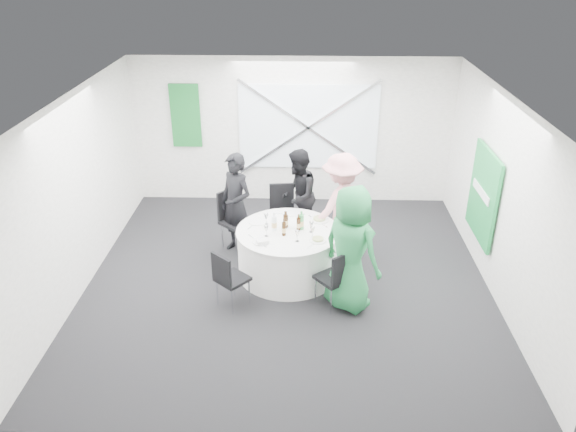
{
  "coord_description": "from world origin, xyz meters",
  "views": [
    {
      "loc": [
        0.22,
        -7.21,
        4.68
      ],
      "look_at": [
        0.0,
        0.2,
        1.0
      ],
      "focal_mm": 35.0,
      "sensor_mm": 36.0,
      "label": 1
    }
  ],
  "objects_px": {
    "chair_back": "(282,208)",
    "chair_back_left": "(233,215)",
    "person_man_back_left": "(236,204)",
    "chair_back_right": "(347,228)",
    "person_woman_pink": "(341,206)",
    "clear_water_bottle": "(274,223)",
    "person_man_back": "(298,196)",
    "chair_front_left": "(228,276)",
    "person_woman_green": "(351,249)",
    "banquet_table": "(288,252)",
    "green_water_bottle": "(301,222)",
    "chair_front_right": "(337,275)"
  },
  "relations": [
    {
      "from": "banquet_table",
      "to": "person_woman_pink",
      "type": "bearing_deg",
      "value": 38.03
    },
    {
      "from": "chair_front_left",
      "to": "clear_water_bottle",
      "type": "xyz_separation_m",
      "value": [
        0.6,
        0.89,
        0.37
      ]
    },
    {
      "from": "banquet_table",
      "to": "clear_water_bottle",
      "type": "distance_m",
      "value": 0.54
    },
    {
      "from": "banquet_table",
      "to": "green_water_bottle",
      "type": "bearing_deg",
      "value": 15.82
    },
    {
      "from": "chair_front_left",
      "to": "person_man_back_left",
      "type": "bearing_deg",
      "value": -46.17
    },
    {
      "from": "chair_front_left",
      "to": "person_woman_green",
      "type": "relative_size",
      "value": 0.48
    },
    {
      "from": "person_woman_green",
      "to": "chair_front_right",
      "type": "bearing_deg",
      "value": 60.94
    },
    {
      "from": "chair_back_left",
      "to": "green_water_bottle",
      "type": "xyz_separation_m",
      "value": [
        1.12,
        -0.77,
        0.28
      ]
    },
    {
      "from": "green_water_bottle",
      "to": "person_woman_pink",
      "type": "bearing_deg",
      "value": 43.23
    },
    {
      "from": "clear_water_bottle",
      "to": "chair_back_left",
      "type": "bearing_deg",
      "value": 130.87
    },
    {
      "from": "chair_back",
      "to": "chair_front_left",
      "type": "relative_size",
      "value": 1.11
    },
    {
      "from": "person_man_back",
      "to": "clear_water_bottle",
      "type": "bearing_deg",
      "value": -9.53
    },
    {
      "from": "person_woman_pink",
      "to": "person_woman_green",
      "type": "distance_m",
      "value": 1.45
    },
    {
      "from": "chair_back",
      "to": "person_woman_pink",
      "type": "distance_m",
      "value": 1.14
    },
    {
      "from": "person_man_back",
      "to": "person_woman_green",
      "type": "bearing_deg",
      "value": 26.87
    },
    {
      "from": "chair_front_right",
      "to": "green_water_bottle",
      "type": "xyz_separation_m",
      "value": [
        -0.5,
        0.92,
        0.34
      ]
    },
    {
      "from": "chair_back",
      "to": "chair_back_right",
      "type": "xyz_separation_m",
      "value": [
        1.05,
        -0.66,
        -0.02
      ]
    },
    {
      "from": "chair_back_right",
      "to": "clear_water_bottle",
      "type": "bearing_deg",
      "value": -94.38
    },
    {
      "from": "chair_front_right",
      "to": "chair_front_left",
      "type": "height_order",
      "value": "chair_front_right"
    },
    {
      "from": "chair_back",
      "to": "chair_back_left",
      "type": "relative_size",
      "value": 0.95
    },
    {
      "from": "chair_back",
      "to": "person_woman_pink",
      "type": "xyz_separation_m",
      "value": [
        0.96,
        -0.54,
        0.31
      ]
    },
    {
      "from": "chair_front_right",
      "to": "person_woman_green",
      "type": "height_order",
      "value": "person_woman_green"
    },
    {
      "from": "person_woman_green",
      "to": "clear_water_bottle",
      "type": "xyz_separation_m",
      "value": [
        -1.08,
        0.8,
        -0.03
      ]
    },
    {
      "from": "chair_back_right",
      "to": "person_woman_pink",
      "type": "xyz_separation_m",
      "value": [
        -0.1,
        0.12,
        0.32
      ]
    },
    {
      "from": "chair_front_left",
      "to": "person_woman_pink",
      "type": "bearing_deg",
      "value": -94.68
    },
    {
      "from": "chair_front_right",
      "to": "person_woman_pink",
      "type": "relative_size",
      "value": 0.52
    },
    {
      "from": "person_man_back",
      "to": "person_woman_green",
      "type": "xyz_separation_m",
      "value": [
        0.74,
        -1.98,
        0.11
      ]
    },
    {
      "from": "chair_back_right",
      "to": "person_woman_pink",
      "type": "height_order",
      "value": "person_woman_pink"
    },
    {
      "from": "chair_back",
      "to": "person_woman_green",
      "type": "height_order",
      "value": "person_woman_green"
    },
    {
      "from": "person_man_back_left",
      "to": "person_woman_green",
      "type": "distance_m",
      "value": 2.29
    },
    {
      "from": "banquet_table",
      "to": "person_woman_green",
      "type": "relative_size",
      "value": 0.86
    },
    {
      "from": "chair_back",
      "to": "person_man_back_left",
      "type": "height_order",
      "value": "person_man_back_left"
    },
    {
      "from": "chair_front_left",
      "to": "chair_back_right",
      "type": "bearing_deg",
      "value": -98.71
    },
    {
      "from": "banquet_table",
      "to": "chair_front_left",
      "type": "distance_m",
      "value": 1.21
    },
    {
      "from": "chair_back_left",
      "to": "person_woman_green",
      "type": "bearing_deg",
      "value": -90.44
    },
    {
      "from": "banquet_table",
      "to": "clear_water_bottle",
      "type": "height_order",
      "value": "clear_water_bottle"
    },
    {
      "from": "chair_front_right",
      "to": "banquet_table",
      "type": "bearing_deg",
      "value": -90.0
    },
    {
      "from": "person_man_back_left",
      "to": "chair_back_right",
      "type": "bearing_deg",
      "value": 33.51
    },
    {
      "from": "chair_back_right",
      "to": "person_woman_pink",
      "type": "distance_m",
      "value": 0.36
    },
    {
      "from": "chair_back_right",
      "to": "person_man_back",
      "type": "xyz_separation_m",
      "value": [
        -0.79,
        0.66,
        0.25
      ]
    },
    {
      "from": "chair_back_left",
      "to": "chair_front_left",
      "type": "xyz_separation_m",
      "value": [
        0.12,
        -1.71,
        -0.09
      ]
    },
    {
      "from": "chair_back",
      "to": "person_woman_green",
      "type": "distance_m",
      "value": 2.25
    },
    {
      "from": "chair_back_right",
      "to": "chair_front_left",
      "type": "xyz_separation_m",
      "value": [
        -1.72,
        -1.41,
        -0.04
      ]
    },
    {
      "from": "chair_back_right",
      "to": "clear_water_bottle",
      "type": "xyz_separation_m",
      "value": [
        -1.13,
        -0.53,
        0.33
      ]
    },
    {
      "from": "person_man_back_left",
      "to": "person_woman_green",
      "type": "bearing_deg",
      "value": -1.74
    },
    {
      "from": "chair_back_left",
      "to": "person_woman_green",
      "type": "distance_m",
      "value": 2.44
    },
    {
      "from": "chair_back",
      "to": "person_woman_pink",
      "type": "relative_size",
      "value": 0.55
    },
    {
      "from": "chair_front_left",
      "to": "clear_water_bottle",
      "type": "height_order",
      "value": "clear_water_bottle"
    },
    {
      "from": "chair_front_left",
      "to": "chair_back_left",
      "type": "bearing_deg",
      "value": -44.02
    },
    {
      "from": "chair_back",
      "to": "chair_back_right",
      "type": "relative_size",
      "value": 1.03
    }
  ]
}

